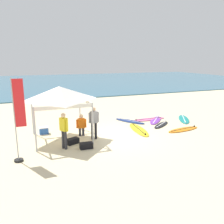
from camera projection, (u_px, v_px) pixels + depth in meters
ground_plane at (116, 136)px, 12.38m from camera, size 80.00×80.00×0.00m
sea at (51, 82)px, 39.84m from camera, size 80.00×36.00×0.10m
canopy_tent at (59, 94)px, 11.44m from camera, size 2.76×2.76×2.75m
surfboard_navy at (130, 121)px, 15.22m from camera, size 1.68×2.20×0.19m
surfboard_orange at (183, 129)px, 13.45m from camera, size 2.31×0.92×0.19m
surfboard_black at (161, 125)px, 14.39m from camera, size 1.79×1.49×0.19m
surfboard_teal at (184, 119)px, 15.71m from camera, size 1.78×2.36×0.19m
surfboard_yellow at (139, 130)px, 13.41m from camera, size 1.03×2.66×0.19m
surfboard_pink at (149, 119)px, 15.70m from camera, size 2.43×0.69×0.19m
surfboard_purple at (156, 120)px, 15.45m from camera, size 1.93×2.06×0.19m
person_yellow at (64, 128)px, 10.44m from camera, size 0.37×0.49×1.71m
person_grey at (94, 121)px, 11.72m from camera, size 0.55×0.23×1.71m
person_orange at (81, 124)px, 12.30m from camera, size 0.55×0.24×1.20m
banner_flag at (18, 124)px, 9.05m from camera, size 0.60×0.36×3.40m
gear_bag_near_tent at (86, 146)px, 10.66m from camera, size 0.62×0.35×0.28m
gear_bag_by_pole at (73, 141)px, 11.25m from camera, size 0.68×0.52×0.28m
cooler_box at (44, 130)px, 12.73m from camera, size 0.50×0.36×0.39m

